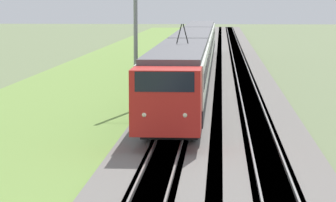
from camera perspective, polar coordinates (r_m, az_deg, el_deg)
ballast_main at (r=55.03m, az=1.60°, el=0.97°), size 240.00×4.40×0.30m
ballast_adjacent at (r=55.02m, az=5.62°, el=0.94°), size 240.00×4.40×0.30m
track_main at (r=55.03m, az=1.60°, el=0.98°), size 240.00×1.57×0.45m
track_adjacent at (r=55.02m, az=5.62°, el=0.95°), size 240.00×1.57×0.45m
grass_verge at (r=55.70m, az=-5.32°, el=0.93°), size 240.00×12.51×0.12m
passenger_train at (r=60.82m, az=1.82°, el=3.58°), size 61.66×2.84×4.89m
catenary_mast_mid at (r=43.73m, az=-2.25°, el=4.24°), size 0.22×2.56×7.48m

